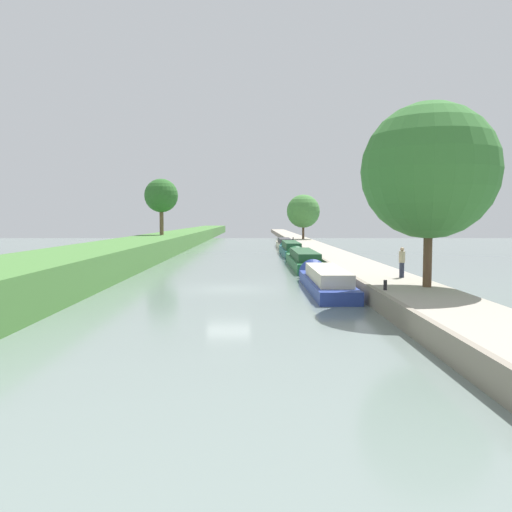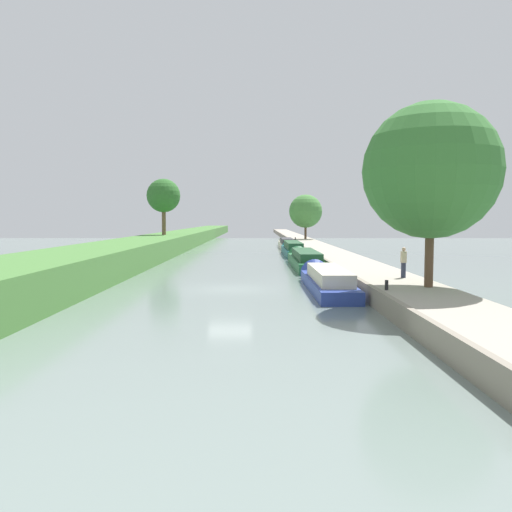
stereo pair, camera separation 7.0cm
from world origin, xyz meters
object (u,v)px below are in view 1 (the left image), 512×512
at_px(narrowboat_cream, 284,244).
at_px(mooring_bollard_near, 385,285).
at_px(narrowboat_green, 302,260).
at_px(person_walking, 402,262).
at_px(narrowboat_teal, 290,249).
at_px(narrowboat_blue, 324,280).
at_px(mooring_bollard_far, 293,239).

xyz_separation_m(narrowboat_cream, mooring_bollard_near, (1.65, -49.26, 0.50)).
xyz_separation_m(narrowboat_green, person_walking, (3.91, -15.98, 1.13)).
relative_size(narrowboat_teal, person_walking, 8.45).
relative_size(narrowboat_teal, narrowboat_cream, 1.13).
distance_m(narrowboat_cream, mooring_bollard_near, 49.29).
xyz_separation_m(narrowboat_blue, narrowboat_cream, (0.21, 42.60, 0.05)).
distance_m(narrowboat_cream, mooring_bollard_far, 5.77).
relative_size(narrowboat_green, person_walking, 8.71).
distance_m(narrowboat_teal, mooring_bollard_near, 35.48).
bearing_deg(narrowboat_teal, mooring_bollard_far, 84.70).
height_order(narrowboat_blue, narrowboat_green, narrowboat_green).
distance_m(narrowboat_green, narrowboat_teal, 14.46).
bearing_deg(narrowboat_teal, person_walking, -82.62).
height_order(narrowboat_cream, mooring_bollard_near, narrowboat_cream).
relative_size(narrowboat_teal, mooring_bollard_near, 31.16).
height_order(narrowboat_green, mooring_bollard_near, narrowboat_green).
height_order(person_walking, mooring_bollard_far, person_walking).
relative_size(narrowboat_green, mooring_bollard_far, 32.13).
relative_size(narrowboat_green, narrowboat_cream, 1.17).
bearing_deg(narrowboat_cream, narrowboat_teal, -90.59).
bearing_deg(person_walking, mooring_bollard_near, -113.34).
relative_size(narrowboat_blue, narrowboat_green, 0.82).
bearing_deg(mooring_bollard_near, narrowboat_cream, 91.92).
relative_size(narrowboat_blue, person_walking, 7.11).
distance_m(narrowboat_teal, narrowboat_cream, 13.83).
relative_size(narrowboat_blue, narrowboat_cream, 0.95).
xyz_separation_m(narrowboat_cream, mooring_bollard_far, (1.65, 5.50, 0.50)).
bearing_deg(person_walking, narrowboat_cream, 94.91).
height_order(narrowboat_blue, narrowboat_teal, narrowboat_teal).
bearing_deg(narrowboat_teal, narrowboat_green, -89.86).
distance_m(narrowboat_cream, person_walking, 44.45).
xyz_separation_m(narrowboat_green, narrowboat_cream, (0.11, 28.29, -0.02)).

